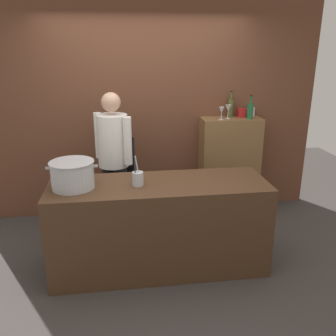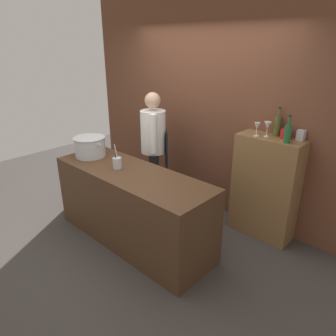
{
  "view_description": "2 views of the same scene",
  "coord_description": "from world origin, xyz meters",
  "px_view_note": "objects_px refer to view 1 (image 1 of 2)",
  "views": [
    {
      "loc": [
        -0.35,
        -3.16,
        2.13
      ],
      "look_at": [
        0.14,
        0.38,
        0.92
      ],
      "focal_mm": 38.61,
      "sensor_mm": 36.0,
      "label": 1
    },
    {
      "loc": [
        2.52,
        -2.08,
        2.27
      ],
      "look_at": [
        0.3,
        0.29,
        0.94
      ],
      "focal_mm": 33.3,
      "sensor_mm": 36.0,
      "label": 2
    }
  ],
  "objects_px": {
    "wine_bottle_olive": "(231,107)",
    "spice_tin_red": "(241,113)",
    "wine_bottle_green": "(250,110)",
    "wine_glass_wide": "(228,108)",
    "spice_tin_silver": "(251,112)",
    "utensil_crock": "(138,178)",
    "stockpot_large": "(73,175)",
    "chef": "(114,155)",
    "wine_glass_tall": "(222,111)"
  },
  "relations": [
    {
      "from": "wine_bottle_olive",
      "to": "spice_tin_red",
      "type": "height_order",
      "value": "wine_bottle_olive"
    },
    {
      "from": "spice_tin_red",
      "to": "wine_bottle_green",
      "type": "bearing_deg",
      "value": -60.86
    },
    {
      "from": "wine_glass_wide",
      "to": "wine_bottle_green",
      "type": "bearing_deg",
      "value": -13.76
    },
    {
      "from": "spice_tin_silver",
      "to": "wine_glass_wide",
      "type": "bearing_deg",
      "value": -160.35
    },
    {
      "from": "utensil_crock",
      "to": "spice_tin_red",
      "type": "xyz_separation_m",
      "value": [
        1.4,
        1.27,
        0.35
      ]
    },
    {
      "from": "spice_tin_silver",
      "to": "stockpot_large",
      "type": "bearing_deg",
      "value": -148.46
    },
    {
      "from": "chef",
      "to": "spice_tin_red",
      "type": "height_order",
      "value": "chef"
    },
    {
      "from": "spice_tin_silver",
      "to": "spice_tin_red",
      "type": "distance_m",
      "value": 0.16
    },
    {
      "from": "wine_bottle_olive",
      "to": "wine_bottle_green",
      "type": "relative_size",
      "value": 1.11
    },
    {
      "from": "wine_glass_tall",
      "to": "spice_tin_silver",
      "type": "distance_m",
      "value": 0.48
    },
    {
      "from": "wine_bottle_olive",
      "to": "spice_tin_silver",
      "type": "height_order",
      "value": "wine_bottle_olive"
    },
    {
      "from": "chef",
      "to": "wine_glass_tall",
      "type": "bearing_deg",
      "value": -122.02
    },
    {
      "from": "stockpot_large",
      "to": "wine_bottle_olive",
      "type": "xyz_separation_m",
      "value": [
        1.85,
        1.29,
        0.36
      ]
    },
    {
      "from": "wine_bottle_green",
      "to": "spice_tin_silver",
      "type": "relative_size",
      "value": 2.56
    },
    {
      "from": "wine_bottle_green",
      "to": "wine_glass_wide",
      "type": "distance_m",
      "value": 0.27
    },
    {
      "from": "wine_bottle_olive",
      "to": "wine_glass_wide",
      "type": "relative_size",
      "value": 1.9
    },
    {
      "from": "utensil_crock",
      "to": "wine_glass_tall",
      "type": "xyz_separation_m",
      "value": [
        1.1,
        1.16,
        0.4
      ]
    },
    {
      "from": "wine_bottle_green",
      "to": "wine_glass_wide",
      "type": "relative_size",
      "value": 1.71
    },
    {
      "from": "wine_glass_tall",
      "to": "spice_tin_red",
      "type": "xyz_separation_m",
      "value": [
        0.29,
        0.12,
        -0.05
      ]
    },
    {
      "from": "chef",
      "to": "wine_bottle_olive",
      "type": "xyz_separation_m",
      "value": [
        1.49,
        0.51,
        0.42
      ]
    },
    {
      "from": "spice_tin_silver",
      "to": "chef",
      "type": "bearing_deg",
      "value": -163.52
    },
    {
      "from": "chef",
      "to": "wine_glass_wide",
      "type": "bearing_deg",
      "value": -120.99
    },
    {
      "from": "wine_bottle_olive",
      "to": "spice_tin_red",
      "type": "relative_size",
      "value": 2.95
    },
    {
      "from": "wine_bottle_green",
      "to": "wine_glass_wide",
      "type": "height_order",
      "value": "wine_bottle_green"
    },
    {
      "from": "wine_bottle_green",
      "to": "spice_tin_red",
      "type": "relative_size",
      "value": 2.66
    },
    {
      "from": "utensil_crock",
      "to": "spice_tin_silver",
      "type": "bearing_deg",
      "value": 40.82
    },
    {
      "from": "stockpot_large",
      "to": "spice_tin_red",
      "type": "bearing_deg",
      "value": 32.16
    },
    {
      "from": "stockpot_large",
      "to": "wine_glass_wide",
      "type": "bearing_deg",
      "value": 33.51
    },
    {
      "from": "stockpot_large",
      "to": "wine_bottle_olive",
      "type": "relative_size",
      "value": 1.39
    },
    {
      "from": "stockpot_large",
      "to": "spice_tin_red",
      "type": "height_order",
      "value": "spice_tin_red"
    },
    {
      "from": "wine_glass_tall",
      "to": "spice_tin_silver",
      "type": "relative_size",
      "value": 1.35
    },
    {
      "from": "chef",
      "to": "utensil_crock",
      "type": "bearing_deg",
      "value": 148.67
    },
    {
      "from": "chef",
      "to": "spice_tin_red",
      "type": "relative_size",
      "value": 14.92
    },
    {
      "from": "wine_glass_wide",
      "to": "spice_tin_silver",
      "type": "xyz_separation_m",
      "value": [
        0.34,
        0.12,
        -0.07
      ]
    },
    {
      "from": "utensil_crock",
      "to": "wine_bottle_olive",
      "type": "distance_m",
      "value": 1.88
    },
    {
      "from": "chef",
      "to": "wine_bottle_green",
      "type": "relative_size",
      "value": 5.61
    },
    {
      "from": "wine_bottle_olive",
      "to": "spice_tin_red",
      "type": "bearing_deg",
      "value": -20.21
    },
    {
      "from": "stockpot_large",
      "to": "utensil_crock",
      "type": "xyz_separation_m",
      "value": [
        0.59,
        -0.03,
        -0.06
      ]
    },
    {
      "from": "chef",
      "to": "utensil_crock",
      "type": "xyz_separation_m",
      "value": [
        0.22,
        -0.81,
        0.0
      ]
    },
    {
      "from": "stockpot_large",
      "to": "wine_bottle_green",
      "type": "distance_m",
      "value": 2.36
    },
    {
      "from": "wine_bottle_green",
      "to": "spice_tin_red",
      "type": "distance_m",
      "value": 0.15
    },
    {
      "from": "utensil_crock",
      "to": "spice_tin_silver",
      "type": "distance_m",
      "value": 2.07
    },
    {
      "from": "spice_tin_red",
      "to": "chef",
      "type": "bearing_deg",
      "value": -164.06
    },
    {
      "from": "wine_bottle_olive",
      "to": "wine_glass_tall",
      "type": "bearing_deg",
      "value": -135.61
    },
    {
      "from": "wine_glass_tall",
      "to": "wine_glass_wide",
      "type": "xyz_separation_m",
      "value": [
        0.1,
        0.05,
        0.02
      ]
    },
    {
      "from": "stockpot_large",
      "to": "wine_bottle_olive",
      "type": "height_order",
      "value": "wine_bottle_olive"
    },
    {
      "from": "stockpot_large",
      "to": "wine_bottle_green",
      "type": "bearing_deg",
      "value": 28.65
    },
    {
      "from": "wine_glass_wide",
      "to": "chef",
      "type": "bearing_deg",
      "value": -164.29
    },
    {
      "from": "utensil_crock",
      "to": "spice_tin_silver",
      "type": "relative_size",
      "value": 2.51
    },
    {
      "from": "wine_glass_wide",
      "to": "spice_tin_silver",
      "type": "height_order",
      "value": "wine_glass_wide"
    }
  ]
}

